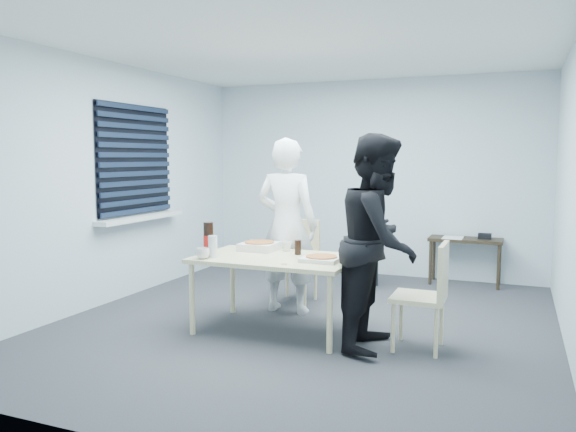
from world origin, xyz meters
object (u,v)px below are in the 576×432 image
at_px(chair_right, 429,289).
at_px(dining_table, 275,263).
at_px(person_black, 379,242).
at_px(mug_a, 203,253).
at_px(backpack, 363,230).
at_px(stool, 363,255).
at_px(side_table, 465,245).
at_px(chair_far, 299,254).
at_px(mug_b, 287,246).
at_px(person_white, 287,226).
at_px(soda_bottle, 209,239).

bearing_deg(chair_right, dining_table, 179.61).
bearing_deg(person_black, mug_a, 100.24).
bearing_deg(backpack, stool, 99.58).
distance_m(stool, backpack, 0.31).
distance_m(dining_table, side_table, 2.97).
distance_m(dining_table, backpack, 1.97).
distance_m(person_black, mug_a, 1.54).
distance_m(chair_right, person_black, 0.56).
bearing_deg(mug_a, chair_far, 76.55).
bearing_deg(mug_b, backpack, 78.75).
bearing_deg(side_table, person_white, -129.11).
xyz_separation_m(backpack, soda_bottle, (-0.91, -2.10, 0.13)).
height_order(person_white, backpack, person_white).
distance_m(chair_far, mug_a, 1.51).
distance_m(dining_table, person_black, 1.00).
distance_m(side_table, mug_a, 3.55).
xyz_separation_m(chair_far, mug_b, (0.18, -0.79, 0.22)).
relative_size(person_white, soda_bottle, 5.87).
bearing_deg(dining_table, chair_far, 100.37).
bearing_deg(chair_far, mug_a, -103.45).
bearing_deg(chair_right, mug_a, -170.07).
xyz_separation_m(side_table, mug_b, (-1.46, -2.28, 0.23)).
distance_m(stool, mug_a, 2.48).
xyz_separation_m(backpack, mug_a, (-0.85, -2.29, 0.03)).
relative_size(chair_right, mug_b, 8.90).
height_order(person_black, stool, person_black).
bearing_deg(mug_a, chair_right, 9.93).
bearing_deg(person_white, person_black, 147.29).
relative_size(chair_far, mug_a, 7.24).
bearing_deg(dining_table, side_table, 61.06).
xyz_separation_m(mug_a, mug_b, (0.53, 0.66, -0.00)).
relative_size(chair_far, soda_bottle, 2.95).
height_order(backpack, mug_b, backpack).
xyz_separation_m(chair_far, stool, (0.51, 0.86, -0.12)).
bearing_deg(chair_right, backpack, 118.59).
distance_m(person_black, stool, 2.19).
bearing_deg(chair_far, mug_b, -77.07).
distance_m(chair_right, mug_a, 1.96).
relative_size(side_table, stool, 1.72).
relative_size(dining_table, chair_far, 1.58).
bearing_deg(mug_a, backpack, 69.61).
bearing_deg(mug_a, mug_b, 51.42).
distance_m(dining_table, stool, 2.00).
relative_size(chair_far, person_white, 0.50).
height_order(chair_far, stool, chair_far).
xyz_separation_m(stool, mug_a, (-0.85, -2.31, 0.34)).
height_order(chair_right, side_table, chair_right).
bearing_deg(side_table, dining_table, -118.94).
relative_size(person_white, stool, 3.49).
bearing_deg(person_black, soda_bottle, 92.84).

